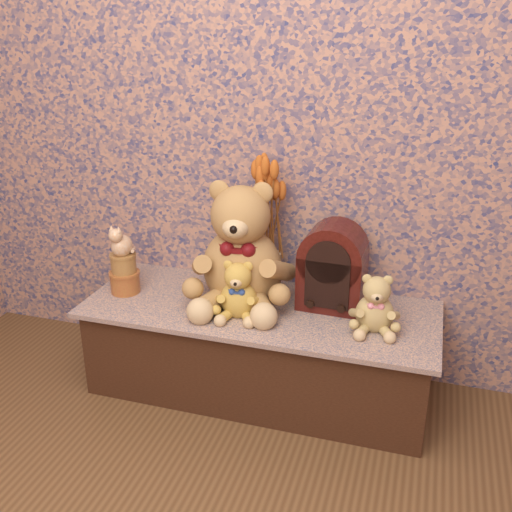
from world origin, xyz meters
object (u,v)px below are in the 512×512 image
at_px(cat_figurine, 121,239).
at_px(teddy_small, 376,300).
at_px(teddy_large, 242,237).
at_px(teddy_medium, 239,286).
at_px(cathedral_radio, 333,265).
at_px(biscuit_tin_lower, 125,282).
at_px(ceramic_vase, 268,273).

bearing_deg(cat_figurine, teddy_small, 6.89).
xyz_separation_m(teddy_large, teddy_medium, (0.03, -0.14, -0.15)).
bearing_deg(cat_figurine, cathedral_radio, 16.11).
distance_m(teddy_large, cat_figurine, 0.50).
relative_size(teddy_large, cat_figurine, 3.90).
relative_size(teddy_medium, teddy_small, 1.03).
xyz_separation_m(teddy_small, cat_figurine, (-1.04, 0.01, 0.12)).
distance_m(teddy_medium, teddy_small, 0.52).
height_order(teddy_small, biscuit_tin_lower, teddy_small).
height_order(teddy_large, teddy_medium, teddy_large).
height_order(teddy_medium, biscuit_tin_lower, teddy_medium).
bearing_deg(ceramic_vase, teddy_small, -21.75).
relative_size(teddy_large, cathedral_radio, 1.54).
bearing_deg(ceramic_vase, cathedral_radio, -9.07).
bearing_deg(teddy_medium, teddy_small, -4.51).
distance_m(teddy_medium, cat_figurine, 0.54).
height_order(teddy_small, ceramic_vase, teddy_small).
bearing_deg(teddy_medium, ceramic_vase, 67.35).
distance_m(teddy_large, teddy_small, 0.58).
bearing_deg(cat_figurine, teddy_large, 17.00).
distance_m(teddy_medium, ceramic_vase, 0.23).
bearing_deg(teddy_small, teddy_large, 161.99).
xyz_separation_m(teddy_medium, teddy_small, (0.52, 0.04, -0.00)).
bearing_deg(teddy_small, ceramic_vase, 150.03).
height_order(teddy_small, cathedral_radio, cathedral_radio).
xyz_separation_m(teddy_small, cathedral_radio, (-0.19, 0.14, 0.06)).
xyz_separation_m(cathedral_radio, cat_figurine, (-0.86, -0.13, 0.06)).
distance_m(teddy_small, biscuit_tin_lower, 1.05).
relative_size(teddy_large, ceramic_vase, 3.03).
distance_m(teddy_medium, biscuit_tin_lower, 0.53).
height_order(teddy_medium, ceramic_vase, teddy_medium).
height_order(cathedral_radio, ceramic_vase, cathedral_radio).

